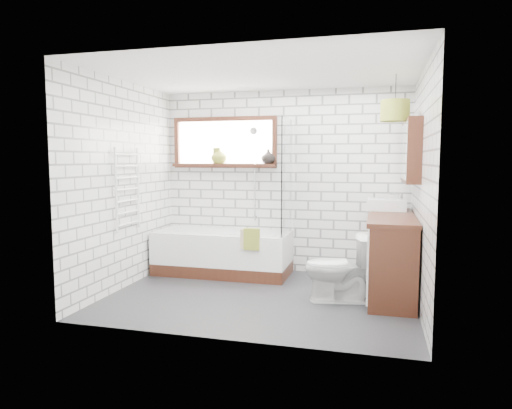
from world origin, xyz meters
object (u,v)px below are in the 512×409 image
(bathtub, at_px, (223,252))
(pendant, at_px, (395,111))
(toilet, at_px, (339,268))
(vanity, at_px, (391,255))
(basin, at_px, (386,205))

(bathtub, xyz_separation_m, pendant, (2.19, -0.46, 1.81))
(bathtub, height_order, toilet, toilet)
(vanity, height_order, toilet, vanity)
(pendant, bearing_deg, toilet, -144.31)
(vanity, bearing_deg, pendant, -98.30)
(toilet, bearing_deg, bathtub, -127.68)
(vanity, distance_m, pendant, 1.64)
(toilet, bearing_deg, pendant, 115.72)
(basin, distance_m, pendant, 1.23)
(pendant, bearing_deg, vanity, 81.70)
(toilet, xyz_separation_m, pendant, (0.56, 0.40, 1.73))
(bathtub, xyz_separation_m, toilet, (1.63, -0.86, 0.08))
(bathtub, bearing_deg, basin, 2.13)
(vanity, xyz_separation_m, pendant, (-0.01, -0.04, 1.64))
(basin, height_order, toilet, basin)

